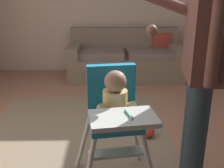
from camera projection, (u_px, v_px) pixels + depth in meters
name	position (u px, v px, depth m)	size (l,w,h in m)	color
ground	(99.00, 149.00, 2.61)	(5.73, 7.14, 0.10)	#9F6D55
wall_far	(102.00, 3.00, 4.83)	(4.93, 0.06, 2.55)	beige
area_rug	(74.00, 147.00, 2.55)	(1.97, 2.65, 0.01)	gray
couch	(125.00, 59.00, 4.65)	(1.98, 0.86, 0.86)	#7D6D5B
high_chair	(114.00, 108.00, 1.84)	(0.68, 0.79, 0.94)	silver
adult_standing	(200.00, 71.00, 1.68)	(0.51, 0.54, 1.66)	#314553
toy_ball	(148.00, 131.00, 2.71)	(0.15, 0.15, 0.15)	#D13D33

